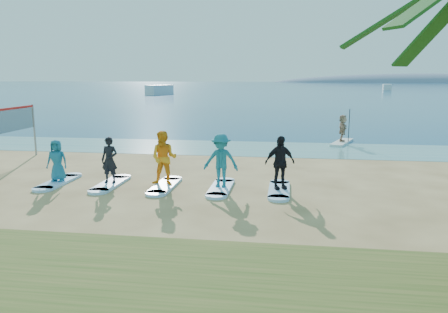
# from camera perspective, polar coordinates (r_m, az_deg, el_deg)

# --- Properties ---
(ground) EXTENTS (600.00, 600.00, 0.00)m
(ground) POSITION_cam_1_polar(r_m,az_deg,el_deg) (13.45, -2.65, -6.11)
(ground) COLOR tan
(ground) RESTS_ON ground
(shallow_water) EXTENTS (600.00, 600.00, 0.00)m
(shallow_water) POSITION_cam_1_polar(r_m,az_deg,el_deg) (23.60, 2.17, 1.10)
(shallow_water) COLOR teal
(shallow_water) RESTS_ON ground
(ocean) EXTENTS (600.00, 600.00, 0.00)m
(ocean) POSITION_cam_1_polar(r_m,az_deg,el_deg) (172.72, 7.55, 9.06)
(ocean) COLOR navy
(ocean) RESTS_ON ground
(island_ridge) EXTENTS (220.00, 56.00, 18.00)m
(island_ridge) POSITION_cam_1_polar(r_m,az_deg,el_deg) (326.09, 25.07, 8.78)
(island_ridge) COLOR slate
(island_ridge) RESTS_ON ground
(paddleboard) EXTENTS (1.66, 3.06, 0.12)m
(paddleboard) POSITION_cam_1_polar(r_m,az_deg,el_deg) (26.24, 15.15, 1.81)
(paddleboard) COLOR silver
(paddleboard) RESTS_ON ground
(paddleboarder) EXTENTS (0.63, 1.47, 1.53)m
(paddleboarder) POSITION_cam_1_polar(r_m,az_deg,el_deg) (26.14, 15.24, 3.60)
(paddleboarder) COLOR tan
(paddleboarder) RESTS_ON paddleboard
(boat_offshore_a) EXTENTS (4.24, 8.33, 2.04)m
(boat_offshore_a) POSITION_cam_1_polar(r_m,az_deg,el_deg) (95.12, -8.40, 8.00)
(boat_offshore_a) COLOR silver
(boat_offshore_a) RESTS_ON ground
(boat_offshore_b) EXTENTS (2.88, 5.57, 1.65)m
(boat_offshore_b) POSITION_cam_1_polar(r_m,az_deg,el_deg) (135.06, 20.49, 8.14)
(boat_offshore_b) COLOR silver
(boat_offshore_b) RESTS_ON ground
(surfboard_0) EXTENTS (0.70, 2.20, 0.09)m
(surfboard_0) POSITION_cam_1_polar(r_m,az_deg,el_deg) (17.00, -20.81, -3.12)
(surfboard_0) COLOR #A4D3FF
(surfboard_0) RESTS_ON ground
(student_0) EXTENTS (0.78, 0.55, 1.50)m
(student_0) POSITION_cam_1_polar(r_m,az_deg,el_deg) (16.84, -20.98, -0.48)
(student_0) COLOR #1B6784
(student_0) RESTS_ON surfboard_0
(surfboard_1) EXTENTS (0.70, 2.20, 0.09)m
(surfboard_1) POSITION_cam_1_polar(r_m,az_deg,el_deg) (16.14, -14.59, -3.47)
(surfboard_1) COLOR #A4D3FF
(surfboard_1) RESTS_ON ground
(student_1) EXTENTS (0.63, 0.44, 1.64)m
(student_1) POSITION_cam_1_polar(r_m,az_deg,el_deg) (15.95, -14.73, -0.45)
(student_1) COLOR black
(student_1) RESTS_ON surfboard_1
(surfboard_2) EXTENTS (0.70, 2.20, 0.09)m
(surfboard_2) POSITION_cam_1_polar(r_m,az_deg,el_deg) (15.48, -7.75, -3.81)
(surfboard_2) COLOR #A4D3FF
(surfboard_2) RESTS_ON ground
(student_2) EXTENTS (0.93, 0.73, 1.89)m
(student_2) POSITION_cam_1_polar(r_m,az_deg,el_deg) (15.27, -7.84, -0.21)
(student_2) COLOR orange
(student_2) RESTS_ON surfboard_2
(surfboard_3) EXTENTS (0.70, 2.20, 0.09)m
(surfboard_3) POSITION_cam_1_polar(r_m,az_deg,el_deg) (15.06, -0.41, -4.11)
(surfboard_3) COLOR #A4D3FF
(surfboard_3) RESTS_ON ground
(student_3) EXTENTS (1.22, 0.74, 1.84)m
(student_3) POSITION_cam_1_polar(r_m,az_deg,el_deg) (14.85, -0.42, -0.52)
(student_3) COLOR #1A6C80
(student_3) RESTS_ON surfboard_3
(surfboard_4) EXTENTS (0.70, 2.20, 0.09)m
(surfboard_4) POSITION_cam_1_polar(r_m,az_deg,el_deg) (14.90, 7.22, -4.36)
(surfboard_4) COLOR #A4D3FF
(surfboard_4) RESTS_ON ground
(student_4) EXTENTS (1.14, 0.84, 1.80)m
(student_4) POSITION_cam_1_polar(r_m,az_deg,el_deg) (14.69, 7.30, -0.79)
(student_4) COLOR black
(student_4) RESTS_ON surfboard_4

